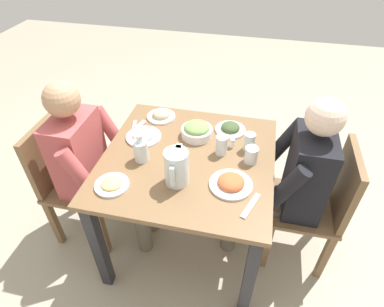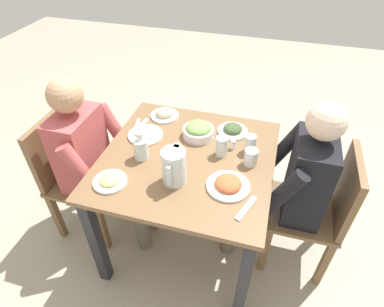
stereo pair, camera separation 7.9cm
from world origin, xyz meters
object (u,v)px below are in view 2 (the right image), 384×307
at_px(plate_yoghurt, 145,134).
at_px(salt_shaker, 233,145).
at_px(plate_beans, 164,114).
at_px(water_pitcher, 174,167).
at_px(plate_rice_curry, 228,184).
at_px(chair_near, 72,172).
at_px(plate_fries, 110,181).
at_px(dining_table, 188,173).
at_px(water_glass_center, 251,157).
at_px(oil_carafe, 141,149).
at_px(salad_bowl, 198,130).
at_px(water_glass_far_left, 222,146).
at_px(plate_dolmas, 233,130).
at_px(diner_near, 96,160).
at_px(chair_far, 320,208).
at_px(diner_far, 289,183).
at_px(water_glass_far_right, 250,144).

xyz_separation_m(plate_yoghurt, salt_shaker, (-0.03, 0.52, 0.01)).
height_order(plate_beans, plate_yoghurt, plate_beans).
height_order(water_pitcher, plate_rice_curry, water_pitcher).
relative_size(water_pitcher, plate_rice_curry, 0.88).
bearing_deg(chair_near, plate_fries, 60.66).
relative_size(dining_table, chair_near, 1.10).
distance_m(water_glass_center, oil_carafe, 0.59).
xyz_separation_m(salad_bowl, water_glass_far_left, (0.13, 0.16, 0.01)).
bearing_deg(plate_dolmas, plate_rice_curry, 7.66).
bearing_deg(salad_bowl, chair_near, -72.39).
bearing_deg(oil_carafe, diner_near, -94.81).
relative_size(plate_yoghurt, plate_dolmas, 1.13).
bearing_deg(water_pitcher, chair_far, 109.52).
bearing_deg(chair_far, plate_fries, -70.87).
bearing_deg(diner_near, plate_beans, 142.01).
relative_size(dining_table, plate_rice_curry, 4.33).
bearing_deg(plate_beans, diner_far, 72.07).
relative_size(chair_far, water_glass_center, 9.29).
distance_m(salad_bowl, water_glass_far_left, 0.21).
height_order(chair_near, chair_far, same).
bearing_deg(plate_fries, dining_table, 133.09).
bearing_deg(plate_fries, chair_near, -119.34).
distance_m(dining_table, diner_far, 0.57).
distance_m(diner_near, water_glass_far_left, 0.76).
bearing_deg(water_glass_far_left, plate_rice_curry, 19.73).
bearing_deg(oil_carafe, salad_bowl, 137.69).
height_order(water_glass_far_right, oil_carafe, oil_carafe).
relative_size(dining_table, plate_fries, 5.47).
relative_size(plate_dolmas, oil_carafe, 1.11).
distance_m(chair_near, water_glass_center, 1.15).
bearing_deg(water_glass_far_left, diner_near, -80.78).
bearing_deg(salt_shaker, diner_far, 79.32).
height_order(plate_beans, oil_carafe, oil_carafe).
xyz_separation_m(chair_near, water_glass_center, (-0.08, 1.10, 0.31)).
bearing_deg(chair_near, salt_shaker, 100.74).
distance_m(water_glass_far_left, water_glass_far_right, 0.16).
bearing_deg(water_pitcher, plate_yoghurt, -137.50).
bearing_deg(diner_near, diner_far, 96.30).
relative_size(diner_near, salad_bowl, 6.22).
height_order(chair_far, water_pitcher, water_pitcher).
bearing_deg(chair_far, plate_rice_curry, -64.41).
height_order(diner_near, water_glass_far_right, diner_near).
distance_m(dining_table, plate_yoghurt, 0.35).
xyz_separation_m(chair_far, oil_carafe, (0.15, -1.01, 0.32)).
bearing_deg(diner_far, water_glass_far_left, -89.27).
relative_size(water_pitcher, water_glass_far_right, 1.79).
bearing_deg(plate_beans, diner_near, -37.99).
height_order(chair_far, diner_near, diner_near).
bearing_deg(salt_shaker, chair_near, -79.26).
xyz_separation_m(dining_table, plate_dolmas, (-0.30, 0.19, 0.14)).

